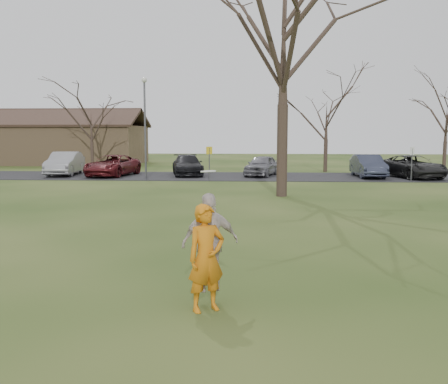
% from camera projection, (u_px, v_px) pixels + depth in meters
% --- Properties ---
extents(ground, '(120.00, 120.00, 0.00)m').
position_uv_depth(ground, '(210.00, 308.00, 8.53)').
color(ground, '#1E380F').
rests_on(ground, ground).
extents(parking_strip, '(62.00, 6.50, 0.04)m').
position_uv_depth(parking_strip, '(243.00, 176.00, 33.30)').
color(parking_strip, black).
rests_on(parking_strip, ground).
extents(player_defender, '(0.78, 0.71, 1.79)m').
position_uv_depth(player_defender, '(206.00, 258.00, 8.29)').
color(player_defender, '#C46C10').
rests_on(player_defender, ground).
extents(car_1, '(2.14, 4.91, 1.57)m').
position_uv_depth(car_1, '(65.00, 163.00, 34.09)').
color(car_1, gray).
rests_on(car_1, parking_strip).
extents(car_2, '(3.09, 5.31, 1.39)m').
position_uv_depth(car_2, '(112.00, 165.00, 33.45)').
color(car_2, '#541318').
rests_on(car_2, parking_strip).
extents(car_3, '(2.82, 5.00, 1.37)m').
position_uv_depth(car_3, '(187.00, 165.00, 34.01)').
color(car_3, black).
rests_on(car_3, parking_strip).
extents(car_4, '(2.70, 4.33, 1.37)m').
position_uv_depth(car_4, '(262.00, 165.00, 33.56)').
color(car_4, slate).
rests_on(car_4, parking_strip).
extents(car_5, '(1.66, 4.45, 1.45)m').
position_uv_depth(car_5, '(368.00, 166.00, 32.51)').
color(car_5, '#2D3244').
rests_on(car_5, parking_strip).
extents(car_6, '(3.64, 5.57, 1.42)m').
position_uv_depth(car_6, '(413.00, 166.00, 32.16)').
color(car_6, black).
rests_on(car_6, parking_strip).
extents(catching_play, '(1.08, 0.76, 2.08)m').
position_uv_depth(catching_play, '(210.00, 242.00, 8.59)').
color(catching_play, beige).
rests_on(catching_play, ground).
extents(building, '(20.60, 8.50, 5.14)m').
position_uv_depth(building, '(34.00, 143.00, 47.17)').
color(building, '#8C6D4C').
rests_on(building, ground).
extents(lamp_post, '(0.34, 0.34, 6.27)m').
position_uv_depth(lamp_post, '(145.00, 115.00, 30.71)').
color(lamp_post, '#47474C').
rests_on(lamp_post, ground).
extents(sign_yellow, '(0.35, 0.35, 2.08)m').
position_uv_depth(sign_yellow, '(209.00, 157.00, 30.28)').
color(sign_yellow, '#47474C').
rests_on(sign_yellow, ground).
extents(sign_white, '(0.35, 0.35, 2.08)m').
position_uv_depth(sign_white, '(412.00, 158.00, 29.54)').
color(sign_white, '#47474C').
rests_on(sign_white, ground).
extents(big_tree, '(9.00, 9.00, 14.00)m').
position_uv_depth(big_tree, '(284.00, 41.00, 22.43)').
color(big_tree, '#352821').
rests_on(big_tree, ground).
extents(small_tree_row, '(55.00, 5.90, 8.50)m').
position_uv_depth(small_tree_row, '(304.00, 119.00, 37.58)').
color(small_tree_row, '#352821').
rests_on(small_tree_row, ground).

